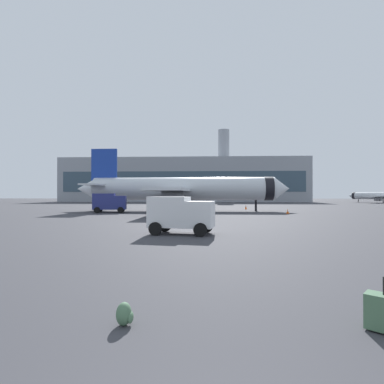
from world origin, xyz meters
The scene contains 9 objects.
airplane_at_gate centered at (-4.39, 48.40, 3.66)m, with size 35.65×32.07×10.50m.
airplane_taxiing centered at (57.17, 100.82, 2.30)m, with size 18.04×19.59×6.61m.
service_truck centered at (-14.86, 42.89, 1.61)m, with size 5.13×3.27×2.90m.
cargo_van centered at (-1.92, 18.89, 1.45)m, with size 4.68×2.97×2.60m.
safety_cone_near centered at (11.36, 41.92, 0.33)m, with size 0.44×0.44×0.67m.
safety_cone_mid centered at (6.97, 54.32, 0.41)m, with size 0.44×0.44×0.83m.
rolling_suitcase centered at (3.48, 4.23, 0.39)m, with size 0.75×0.71×1.10m.
traveller_backpack centered at (-1.78, 4.25, 0.23)m, with size 0.36×0.40×0.48m.
terminal_building centered at (-9.27, 119.09, 8.35)m, with size 92.88×23.59×28.51m.
Camera 1 is at (-0.03, -2.05, 2.75)m, focal length 28.39 mm.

